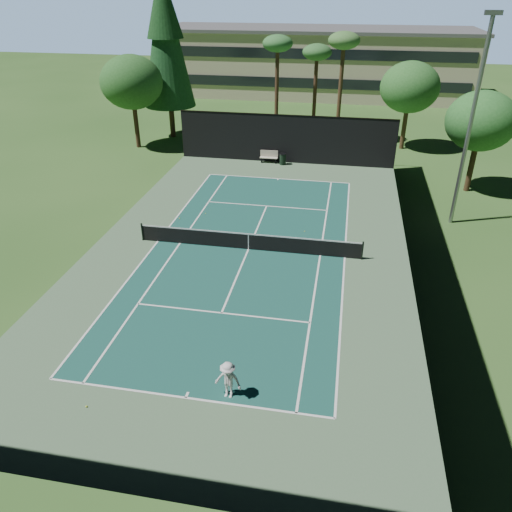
{
  "coord_description": "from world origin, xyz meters",
  "views": [
    {
      "loc": [
        5.05,
        -24.79,
        13.55
      ],
      "look_at": [
        1.0,
        -3.0,
        1.3
      ],
      "focal_mm": 35.0,
      "sensor_mm": 36.0,
      "label": 1
    }
  ],
  "objects_px": {
    "tennis_ball_c": "(305,231)",
    "park_bench": "(269,156)",
    "player": "(228,380)",
    "tennis_ball_a": "(87,406)",
    "tennis_ball_b": "(206,213)",
    "trash_bin": "(283,159)",
    "tennis_net": "(248,241)",
    "tennis_ball_d": "(180,218)"
  },
  "relations": [
    {
      "from": "park_bench",
      "to": "trash_bin",
      "type": "distance_m",
      "value": 1.28
    },
    {
      "from": "tennis_ball_c",
      "to": "trash_bin",
      "type": "relative_size",
      "value": 0.07
    },
    {
      "from": "player",
      "to": "tennis_ball_a",
      "type": "relative_size",
      "value": 20.54
    },
    {
      "from": "player",
      "to": "trash_bin",
      "type": "bearing_deg",
      "value": 102.1
    },
    {
      "from": "tennis_ball_b",
      "to": "tennis_ball_d",
      "type": "relative_size",
      "value": 0.86
    },
    {
      "from": "tennis_ball_d",
      "to": "trash_bin",
      "type": "xyz_separation_m",
      "value": [
        5.09,
        12.08,
        0.44
      ]
    },
    {
      "from": "tennis_ball_a",
      "to": "trash_bin",
      "type": "xyz_separation_m",
      "value": [
        3.26,
        28.37,
        0.44
      ]
    },
    {
      "from": "tennis_net",
      "to": "tennis_ball_d",
      "type": "bearing_deg",
      "value": 147.65
    },
    {
      "from": "tennis_net",
      "to": "park_bench",
      "type": "distance_m",
      "value": 15.8
    },
    {
      "from": "tennis_ball_b",
      "to": "trash_bin",
      "type": "distance_m",
      "value": 11.6
    },
    {
      "from": "tennis_ball_a",
      "to": "trash_bin",
      "type": "bearing_deg",
      "value": 83.44
    },
    {
      "from": "tennis_ball_b",
      "to": "tennis_ball_c",
      "type": "xyz_separation_m",
      "value": [
        6.73,
        -1.48,
        0.0
      ]
    },
    {
      "from": "tennis_net",
      "to": "tennis_ball_d",
      "type": "height_order",
      "value": "tennis_net"
    },
    {
      "from": "tennis_ball_a",
      "to": "tennis_ball_c",
      "type": "xyz_separation_m",
      "value": [
        6.36,
        15.88,
        -0.01
      ]
    },
    {
      "from": "player",
      "to": "tennis_ball_c",
      "type": "height_order",
      "value": "player"
    },
    {
      "from": "tennis_ball_a",
      "to": "park_bench",
      "type": "xyz_separation_m",
      "value": [
        2.03,
        28.71,
        0.51
      ]
    },
    {
      "from": "tennis_ball_c",
      "to": "trash_bin",
      "type": "height_order",
      "value": "trash_bin"
    },
    {
      "from": "tennis_ball_c",
      "to": "park_bench",
      "type": "relative_size",
      "value": 0.04
    },
    {
      "from": "tennis_ball_c",
      "to": "park_bench",
      "type": "height_order",
      "value": "park_bench"
    },
    {
      "from": "tennis_ball_a",
      "to": "park_bench",
      "type": "relative_size",
      "value": 0.05
    },
    {
      "from": "tennis_net",
      "to": "player",
      "type": "distance_m",
      "value": 11.6
    },
    {
      "from": "player",
      "to": "trash_bin",
      "type": "relative_size",
      "value": 1.67
    },
    {
      "from": "tennis_ball_a",
      "to": "park_bench",
      "type": "height_order",
      "value": "park_bench"
    },
    {
      "from": "park_bench",
      "to": "trash_bin",
      "type": "bearing_deg",
      "value": -15.42
    },
    {
      "from": "tennis_ball_b",
      "to": "tennis_ball_d",
      "type": "bearing_deg",
      "value": -143.6
    },
    {
      "from": "tennis_ball_b",
      "to": "park_bench",
      "type": "bearing_deg",
      "value": 78.03
    },
    {
      "from": "tennis_ball_a",
      "to": "tennis_ball_c",
      "type": "distance_m",
      "value": 17.11
    },
    {
      "from": "player",
      "to": "park_bench",
      "type": "xyz_separation_m",
      "value": [
        -2.91,
        27.23,
        -0.24
      ]
    },
    {
      "from": "player",
      "to": "tennis_ball_a",
      "type": "height_order",
      "value": "player"
    },
    {
      "from": "tennis_ball_b",
      "to": "tennis_ball_a",
      "type": "bearing_deg",
      "value": -88.77
    },
    {
      "from": "player",
      "to": "trash_bin",
      "type": "distance_m",
      "value": 26.95
    },
    {
      "from": "tennis_net",
      "to": "tennis_ball_a",
      "type": "height_order",
      "value": "tennis_net"
    },
    {
      "from": "trash_bin",
      "to": "tennis_ball_c",
      "type": "bearing_deg",
      "value": -76.08
    },
    {
      "from": "tennis_ball_a",
      "to": "park_bench",
      "type": "distance_m",
      "value": 28.79
    },
    {
      "from": "player",
      "to": "tennis_ball_c",
      "type": "distance_m",
      "value": 14.49
    },
    {
      "from": "tennis_ball_c",
      "to": "trash_bin",
      "type": "xyz_separation_m",
      "value": [
        -3.09,
        12.49,
        0.45
      ]
    },
    {
      "from": "tennis_ball_c",
      "to": "tennis_ball_b",
      "type": "bearing_deg",
      "value": 167.59
    },
    {
      "from": "tennis_ball_a",
      "to": "tennis_net",
      "type": "bearing_deg",
      "value": 75.31
    },
    {
      "from": "tennis_ball_d",
      "to": "park_bench",
      "type": "bearing_deg",
      "value": 72.73
    },
    {
      "from": "park_bench",
      "to": "tennis_ball_a",
      "type": "bearing_deg",
      "value": -94.05
    },
    {
      "from": "tennis_ball_c",
      "to": "park_bench",
      "type": "distance_m",
      "value": 13.55
    },
    {
      "from": "tennis_net",
      "to": "tennis_ball_c",
      "type": "bearing_deg",
      "value": 44.49
    }
  ]
}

